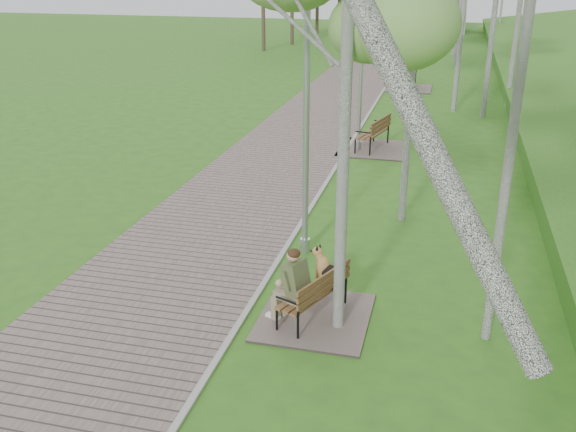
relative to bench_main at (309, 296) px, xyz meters
name	(u,v)px	position (x,y,z in m)	size (l,w,h in m)	color
walkway	(334,100)	(-2.78, 17.16, -0.40)	(3.50, 67.00, 0.04)	#695955
kerb	(376,102)	(-1.03, 17.16, -0.40)	(0.10, 67.00, 0.05)	#999993
building_north	(403,5)	(-2.53, 46.63, 1.57)	(10.00, 5.20, 4.00)	#9E9E99
bench_main	(309,296)	(0.00, 0.00, 0.00)	(1.74, 1.93, 1.51)	#695955
bench_second	(372,142)	(-0.31, 10.24, -0.19)	(2.01, 2.23, 1.23)	#695955
bench_third	(408,84)	(-0.02, 20.60, -0.19)	(2.00, 2.22, 1.23)	#695955
bench_far	(413,58)	(-0.38, 29.11, -0.22)	(1.76, 1.96, 1.08)	#695955
lamp_post_near	(306,137)	(-0.63, 2.47, 1.92)	(0.19, 0.19, 5.02)	#989A9F
lamp_post_second	(361,80)	(-0.72, 10.12, 1.68)	(0.17, 0.17, 4.49)	#989A9F
lamp_post_third	(401,30)	(-0.88, 25.58, 1.66)	(0.17, 0.17, 4.46)	#989A9F
pedestrian_near	(395,35)	(-2.06, 35.74, 0.34)	(0.56, 0.36, 1.52)	silver
pedestrian_far	(357,48)	(-3.57, 28.48, 0.31)	(0.71, 0.55, 1.46)	gray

